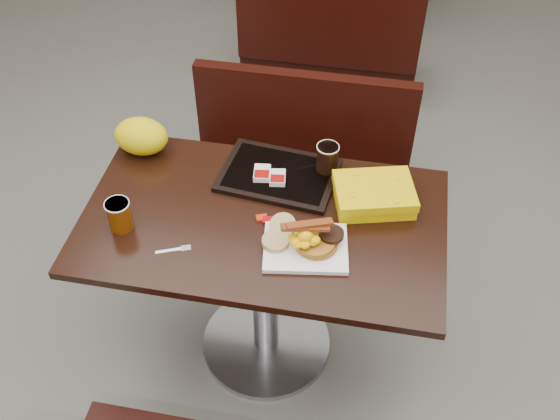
% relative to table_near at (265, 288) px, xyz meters
% --- Properties ---
extents(floor, '(6.00, 7.00, 0.01)m').
position_rel_table_near_xyz_m(floor, '(0.00, 0.00, -0.38)').
color(floor, slate).
rests_on(floor, ground).
extents(table_near, '(1.20, 0.70, 0.75)m').
position_rel_table_near_xyz_m(table_near, '(0.00, 0.00, 0.00)').
color(table_near, black).
rests_on(table_near, floor).
extents(bench_near_n, '(1.00, 0.46, 0.72)m').
position_rel_table_near_xyz_m(bench_near_n, '(0.00, 0.70, -0.02)').
color(bench_near_n, black).
rests_on(bench_near_n, floor).
extents(bench_far_s, '(1.00, 0.46, 0.72)m').
position_rel_table_near_xyz_m(bench_far_s, '(0.00, 1.90, -0.02)').
color(bench_far_s, black).
rests_on(bench_far_s, floor).
extents(platter, '(0.29, 0.24, 0.02)m').
position_rel_table_near_xyz_m(platter, '(0.16, -0.11, 0.38)').
color(platter, white).
rests_on(platter, table_near).
extents(pancake_stack, '(0.17, 0.17, 0.03)m').
position_rel_table_near_xyz_m(pancake_stack, '(0.19, -0.10, 0.40)').
color(pancake_stack, '#A96B1C').
rests_on(pancake_stack, platter).
extents(sausage_patty, '(0.09, 0.09, 0.01)m').
position_rel_table_near_xyz_m(sausage_patty, '(0.24, -0.07, 0.42)').
color(sausage_patty, black).
rests_on(sausage_patty, pancake_stack).
extents(scrambled_eggs, '(0.11, 0.10, 0.05)m').
position_rel_table_near_xyz_m(scrambled_eggs, '(0.16, -0.12, 0.44)').
color(scrambled_eggs, '#FFB005').
rests_on(scrambled_eggs, pancake_stack).
extents(bacon_strips, '(0.17, 0.11, 0.01)m').
position_rel_table_near_xyz_m(bacon_strips, '(0.16, -0.10, 0.47)').
color(bacon_strips, '#441104').
rests_on(bacon_strips, scrambled_eggs).
extents(muffin_bottom, '(0.10, 0.10, 0.02)m').
position_rel_table_near_xyz_m(muffin_bottom, '(0.06, -0.12, 0.40)').
color(muffin_bottom, tan).
rests_on(muffin_bottom, platter).
extents(muffin_top, '(0.10, 0.10, 0.05)m').
position_rel_table_near_xyz_m(muffin_top, '(0.08, -0.06, 0.41)').
color(muffin_top, tan).
rests_on(muffin_top, platter).
extents(coffee_cup_near, '(0.10, 0.10, 0.11)m').
position_rel_table_near_xyz_m(coffee_cup_near, '(-0.45, -0.12, 0.43)').
color(coffee_cup_near, '#8F3C05').
rests_on(coffee_cup_near, table_near).
extents(fork, '(0.11, 0.06, 0.00)m').
position_rel_table_near_xyz_m(fork, '(-0.27, -0.20, 0.38)').
color(fork, white).
rests_on(fork, table_near).
extents(knife, '(0.03, 0.19, 0.00)m').
position_rel_table_near_xyz_m(knife, '(0.23, -0.06, 0.38)').
color(knife, white).
rests_on(knife, table_near).
extents(condiment_syrup, '(0.04, 0.04, 0.01)m').
position_rel_table_near_xyz_m(condiment_syrup, '(-0.00, -0.00, 0.38)').
color(condiment_syrup, '#B62107').
rests_on(condiment_syrup, table_near).
extents(condiment_ketchup, '(0.04, 0.04, 0.01)m').
position_rel_table_near_xyz_m(condiment_ketchup, '(0.02, -0.01, 0.38)').
color(condiment_ketchup, '#8C0504').
rests_on(condiment_ketchup, table_near).
extents(tray, '(0.43, 0.32, 0.02)m').
position_rel_table_near_xyz_m(tray, '(0.01, 0.21, 0.38)').
color(tray, black).
rests_on(tray, table_near).
extents(hashbrown_sleeve_left, '(0.07, 0.08, 0.02)m').
position_rel_table_near_xyz_m(hashbrown_sleeve_left, '(-0.04, 0.19, 0.40)').
color(hashbrown_sleeve_left, silver).
rests_on(hashbrown_sleeve_left, tray).
extents(hashbrown_sleeve_right, '(0.06, 0.08, 0.02)m').
position_rel_table_near_xyz_m(hashbrown_sleeve_right, '(0.02, 0.17, 0.40)').
color(hashbrown_sleeve_right, silver).
rests_on(hashbrown_sleeve_right, tray).
extents(coffee_cup_far, '(0.09, 0.09, 0.10)m').
position_rel_table_near_xyz_m(coffee_cup_far, '(0.18, 0.26, 0.44)').
color(coffee_cup_far, black).
rests_on(coffee_cup_far, tray).
extents(clamshell, '(0.30, 0.26, 0.07)m').
position_rel_table_near_xyz_m(clamshell, '(0.35, 0.14, 0.41)').
color(clamshell, '#D9AE03').
rests_on(clamshell, table_near).
extents(paper_bag, '(0.21, 0.16, 0.14)m').
position_rel_table_near_xyz_m(paper_bag, '(-0.50, 0.26, 0.44)').
color(paper_bag, yellow).
rests_on(paper_bag, table_near).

